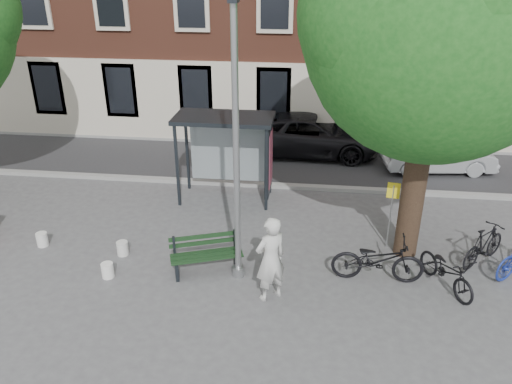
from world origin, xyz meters
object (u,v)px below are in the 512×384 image
Objects in this scene: painter at (270,259)px; bike_c at (447,270)px; bus_shelter at (238,139)px; notice_sign at (392,202)px; car_silver at (439,154)px; bike_d at (484,245)px; bench at (206,256)px; lamppost at (236,165)px; car_dark at (310,135)px; bike_a at (378,260)px.

bike_c is at bearing 154.64° from painter.
bus_shelter reaches higher than notice_sign.
painter reaches higher than bike_c.
bus_shelter is 7.23m from car_silver.
car_silver reaches higher than bike_c.
notice_sign is at bearing 149.56° from car_silver.
bus_shelter reaches higher than bike_d.
bike_d is (4.96, 1.97, -0.49)m from painter.
bench is 5.44m from bike_c.
painter reaches higher than bench.
painter is at bearing -48.00° from bench.
bus_shelter is 4.27m from bench.
bike_c reaches higher than bench.
bike_d reaches higher than bench.
bench is (-0.77, 0.12, -2.39)m from lamppost.
painter is 3.71m from notice_sign.
notice_sign is (-2.19, 0.48, 0.78)m from bike_d.
car_silver is (1.21, 6.94, 0.16)m from bike_c.
painter is 0.37× the size of car_dark.
notice_sign reaches higher than car_dark.
bike_a is at bearing 151.23° from car_silver.
bike_c is at bearing -157.32° from car_dark.
lamppost reaches higher than car_dark.
lamppost is at bearing -81.57° from bus_shelter.
notice_sign is at bearing 33.66° from bike_d.
lamppost is 3.88m from bike_a.
lamppost is 1.63× the size of car_silver.
bike_d is 2.37m from notice_sign.
car_dark reaches higher than bike_d.
bike_d is 5.78m from car_silver.
painter is 0.53× the size of car_silver.
car_dark is at bearing 12.53° from bike_a.
notice_sign is at bearing -29.62° from bus_shelter.
lamppost is 3.11× the size of painter.
bench is 0.47× the size of car_silver.
car_silver is at bearing 50.12° from lamppost.
bike_d reaches higher than bike_c.
painter is at bearing -73.65° from bus_shelter.
lamppost is at bearing 133.04° from car_silver.
painter is 1.13× the size of bike_c.
bike_d is (5.77, 1.25, -2.29)m from lamppost.
lamppost is 2.51m from bench.
painter is 1.12× the size of bench.
car_silver is at bearing 76.53° from notice_sign.
car_dark is (2.22, 8.11, 0.34)m from bench.
bike_d is 0.92× the size of notice_sign.
car_dark is at bearing 84.51° from bike_c.
bus_shelter is 1.63× the size of bike_c.
bike_a is at bearing -166.81° from car_dark.
bike_c is at bearing 92.23° from bike_d.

